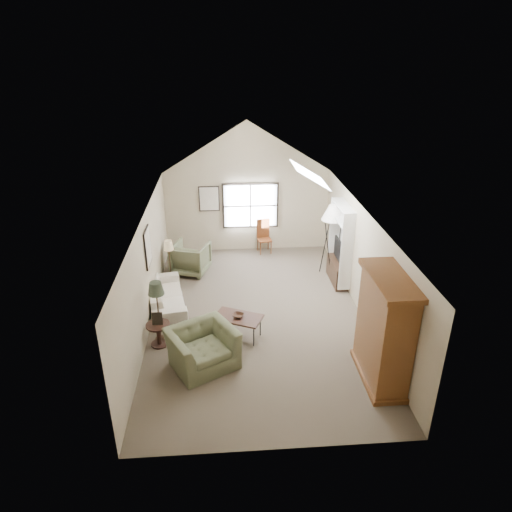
{
  "coord_description": "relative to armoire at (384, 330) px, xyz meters",
  "views": [
    {
      "loc": [
        -0.74,
        -9.31,
        5.9
      ],
      "look_at": [
        0.0,
        0.4,
        1.4
      ],
      "focal_mm": 32.0,
      "sensor_mm": 36.0,
      "label": 1
    }
  ],
  "objects": [
    {
      "name": "tv_panel",
      "position": [
        0.14,
        4.0,
        -0.18
      ],
      "size": [
        0.05,
        0.9,
        0.55
      ],
      "primitive_type": "cube",
      "color": "black",
      "rests_on": "media_console"
    },
    {
      "name": "dark_lamp",
      "position": [
        -4.38,
        1.61,
        -0.38
      ],
      "size": [
        0.4,
        0.4,
        1.45
      ],
      "primitive_type": null,
      "rotation": [
        0.0,
        0.0,
        0.19
      ],
      "color": "#262D20",
      "rests_on": "ground"
    },
    {
      "name": "sofa",
      "position": [
        -4.38,
        3.01,
        -0.8
      ],
      "size": [
        1.18,
        2.19,
        0.61
      ],
      "primitive_type": "imported",
      "rotation": [
        0.0,
        0.0,
        1.76
      ],
      "color": "white",
      "rests_on": "ground"
    },
    {
      "name": "side_chair",
      "position": [
        -1.67,
        6.1,
        -0.58
      ],
      "size": [
        0.46,
        0.46,
        1.04
      ],
      "primitive_type": "cube",
      "rotation": [
        0.0,
        0.0,
        0.17
      ],
      "color": "brown",
      "rests_on": "ground"
    },
    {
      "name": "tripod_lamp",
      "position": [
        0.02,
        4.48,
        -0.06
      ],
      "size": [
        0.75,
        0.75,
        2.08
      ],
      "primitive_type": null,
      "rotation": [
        0.0,
        0.0,
        -0.28
      ],
      "color": "white",
      "rests_on": "ground"
    },
    {
      "name": "coffee_table",
      "position": [
        -2.66,
        1.57,
        -0.84
      ],
      "size": [
        1.16,
        0.94,
        0.52
      ],
      "primitive_type": "cube",
      "rotation": [
        0.0,
        0.0,
        -0.42
      ],
      "color": "#3E2319",
      "rests_on": "ground"
    },
    {
      "name": "room_shell",
      "position": [
        -2.18,
        2.4,
        2.11
      ],
      "size": [
        5.01,
        8.01,
        4.0
      ],
      "color": "brown",
      "rests_on": "ground"
    },
    {
      "name": "wall_art",
      "position": [
        -4.06,
        4.34,
        0.63
      ],
      "size": [
        1.97,
        3.71,
        0.88
      ],
      "color": "black",
      "rests_on": "room_shell"
    },
    {
      "name": "media_console",
      "position": [
        0.14,
        4.0,
        -0.8
      ],
      "size": [
        0.34,
        1.18,
        0.6
      ],
      "primitive_type": "cube",
      "color": "#382316",
      "rests_on": "ground"
    },
    {
      "name": "armoire",
      "position": [
        0.0,
        0.0,
        0.0
      ],
      "size": [
        0.6,
        1.5,
        2.2
      ],
      "primitive_type": "cube",
      "color": "brown",
      "rests_on": "ground"
    },
    {
      "name": "armchair_far",
      "position": [
        -3.88,
        4.87,
        -0.66
      ],
      "size": [
        1.2,
        1.21,
        0.88
      ],
      "primitive_type": "imported",
      "rotation": [
        0.0,
        0.0,
        2.83
      ],
      "color": "#646A4A",
      "rests_on": "ground"
    },
    {
      "name": "armchair_near",
      "position": [
        -3.41,
        0.65,
        -0.69
      ],
      "size": [
        1.62,
        1.56,
        0.81
      ],
      "primitive_type": "imported",
      "rotation": [
        0.0,
        0.0,
        0.5
      ],
      "color": "#66694A",
      "rests_on": "ground"
    },
    {
      "name": "side_table",
      "position": [
        -4.38,
        1.41,
        -0.84
      ],
      "size": [
        0.61,
        0.61,
        0.52
      ],
      "primitive_type": "cylinder",
      "rotation": [
        0.0,
        0.0,
        0.19
      ],
      "color": "#311C14",
      "rests_on": "ground"
    },
    {
      "name": "tan_lamp",
      "position": [
        -4.38,
        4.21,
        -0.45
      ],
      "size": [
        0.3,
        0.3,
        1.3
      ],
      "primitive_type": null,
      "rotation": [
        0.0,
        0.0,
        0.19
      ],
      "color": "tan",
      "rests_on": "ground"
    },
    {
      "name": "skylight",
      "position": [
        -0.88,
        3.3,
        2.12
      ],
      "size": [
        0.8,
        1.2,
        0.52
      ],
      "primitive_type": null,
      "color": "white",
      "rests_on": "room_shell"
    },
    {
      "name": "bowl",
      "position": [
        -2.66,
        1.57,
        -0.55
      ],
      "size": [
        0.32,
        0.32,
        0.06
      ],
      "primitive_type": "imported",
      "rotation": [
        0.0,
        0.0,
        -0.42
      ],
      "color": "#352015",
      "rests_on": "coffee_table"
    },
    {
      "name": "window",
      "position": [
        -2.08,
        6.36,
        0.35
      ],
      "size": [
        1.72,
        0.08,
        1.42
      ],
      "primitive_type": "cube",
      "color": "black",
      "rests_on": "room_shell"
    },
    {
      "name": "tv_alcove",
      "position": [
        0.16,
        4.0,
        0.05
      ],
      "size": [
        0.32,
        1.3,
        2.1
      ],
      "primitive_type": "cube",
      "color": "white",
      "rests_on": "ground"
    }
  ]
}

